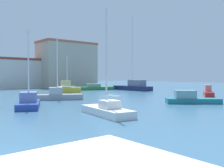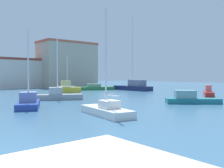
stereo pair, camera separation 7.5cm
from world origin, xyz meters
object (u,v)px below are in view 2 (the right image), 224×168
Objects in this scene: sailboat_navy_near_pier at (134,86)px; motorboat_red_center_channel at (208,92)px; sailboat_blue_far_right at (28,102)px; sailboat_yellow_outer_mooring at (67,88)px; motorboat_green_distant_east at (92,88)px; motorboat_teal_behind_lamppost at (191,99)px; sailboat_grey_far_left at (57,95)px; sailboat_white_mid_harbor at (106,109)px.

motorboat_red_center_channel is at bearing -95.94° from sailboat_navy_near_pier.
sailboat_navy_near_pier reaches higher than sailboat_blue_far_right.
sailboat_navy_near_pier is 3.30× the size of motorboat_red_center_channel.
sailboat_yellow_outer_mooring is at bearing 122.64° from motorboat_red_center_channel.
motorboat_green_distant_east is (7.87, 4.03, -0.29)m from sailboat_yellow_outer_mooring.
sailboat_blue_far_right is 27.30m from motorboat_green_distant_east.
motorboat_teal_behind_lamppost is 14.55m from sailboat_grey_far_left.
sailboat_blue_far_right is 1.13× the size of sailboat_yellow_outer_mooring.
sailboat_blue_far_right is 0.91× the size of sailboat_white_mid_harbor.
sailboat_blue_far_right is 7.96m from sailboat_white_mid_harbor.
motorboat_red_center_channel is (21.00, 4.17, 0.10)m from sailboat_white_mid_harbor.
sailboat_grey_far_left is at bearing 155.91° from motorboat_red_center_channel.
sailboat_navy_near_pier is at bearing -8.15° from sailboat_yellow_outer_mooring.
sailboat_navy_near_pier is 1.61× the size of motorboat_green_distant_east.
motorboat_red_center_channel is 0.49× the size of motorboat_green_distant_east.
motorboat_green_distant_east is (14.70, 13.82, -0.10)m from sailboat_grey_far_left.
motorboat_teal_behind_lamppost is 1.15× the size of motorboat_red_center_channel.
sailboat_white_mid_harbor is 1.73× the size of motorboat_red_center_channel.
sailboat_yellow_outer_mooring is 0.68× the size of motorboat_green_distant_east.
motorboat_green_distant_east is at bearing 43.16° from sailboat_blue_far_right.
sailboat_white_mid_harbor is 31.42m from motorboat_green_distant_east.
sailboat_navy_near_pier reaches higher than motorboat_teal_behind_lamppost.
sailboat_grey_far_left is (5.22, 4.85, 0.02)m from sailboat_blue_far_right.
motorboat_teal_behind_lamppost is 26.48m from motorboat_green_distant_east.
sailboat_yellow_outer_mooring is (6.83, 9.79, 0.19)m from sailboat_grey_far_left.
sailboat_white_mid_harbor is 1.24× the size of sailboat_yellow_outer_mooring.
sailboat_grey_far_left is (-20.03, -7.90, -0.24)m from sailboat_navy_near_pier.
motorboat_green_distant_east is at bearing 99.44° from motorboat_red_center_channel.
sailboat_blue_far_right is at bearing 171.89° from motorboat_red_center_channel.
sailboat_navy_near_pier is 28.29m from sailboat_blue_far_right.
motorboat_teal_behind_lamppost is 0.56× the size of motorboat_green_distant_east.
sailboat_blue_far_right is 7.12m from sailboat_grey_far_left.
sailboat_navy_near_pier is 2.87× the size of motorboat_teal_behind_lamppost.
motorboat_teal_behind_lamppost is 15.32m from sailboat_blue_far_right.
motorboat_green_distant_east is (-5.34, 5.92, -0.34)m from sailboat_navy_near_pier.
motorboat_teal_behind_lamppost is at bearing -54.81° from sailboat_grey_far_left.
sailboat_blue_far_right is (-25.25, -12.75, -0.26)m from sailboat_navy_near_pier.
motorboat_teal_behind_lamppost is at bearing -120.48° from sailboat_navy_near_pier.
sailboat_blue_far_right reaches higher than sailboat_yellow_outer_mooring.
sailboat_navy_near_pier is 13.34m from sailboat_yellow_outer_mooring.
sailboat_yellow_outer_mooring is at bearing 55.10° from sailboat_grey_far_left.
motorboat_red_center_channel is (-1.68, -16.11, -0.23)m from sailboat_navy_near_pier.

